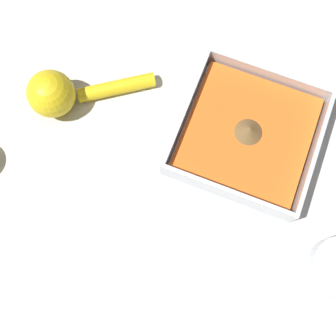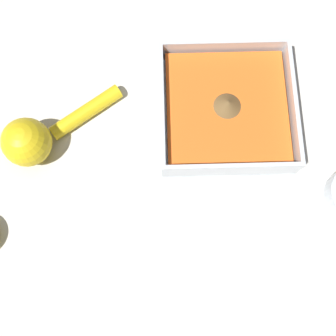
# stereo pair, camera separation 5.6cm
# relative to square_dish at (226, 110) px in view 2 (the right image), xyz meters

# --- Properties ---
(ground_plane) EXTENTS (4.00, 4.00, 0.00)m
(ground_plane) POSITION_rel_square_dish_xyz_m (0.04, -0.03, -0.02)
(ground_plane) COLOR beige
(square_dish) EXTENTS (0.20, 0.20, 0.05)m
(square_dish) POSITION_rel_square_dish_xyz_m (0.00, 0.00, 0.00)
(square_dish) COLOR silver
(square_dish) RESTS_ON ground_plane
(lemon_squeezer) EXTENTS (0.17, 0.13, 0.07)m
(lemon_squeezer) POSITION_rel_square_dish_xyz_m (-0.28, -0.04, 0.01)
(lemon_squeezer) COLOR yellow
(lemon_squeezer) RESTS_ON ground_plane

